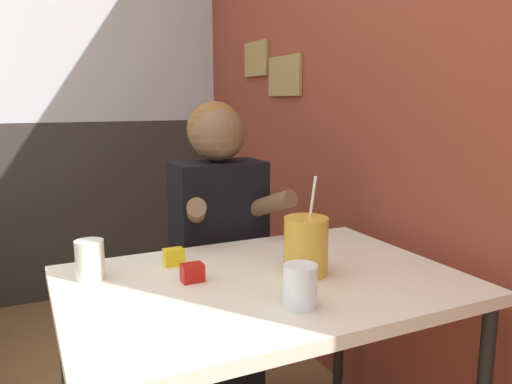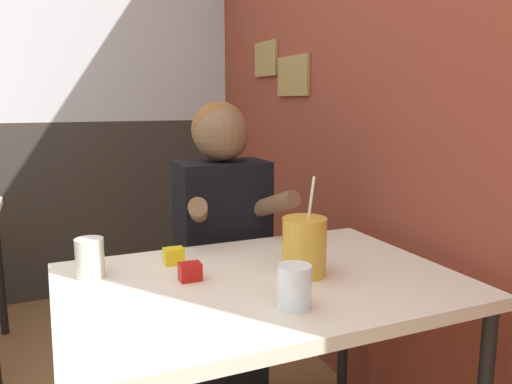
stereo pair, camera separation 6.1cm
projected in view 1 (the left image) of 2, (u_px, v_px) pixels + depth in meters
name	position (u px, v px, depth m)	size (l,w,h in m)	color
brick_wall_right	(305.00, 74.00, 2.34)	(0.08, 4.28, 2.70)	brown
main_table	(263.00, 301.00, 1.41)	(1.10, 0.76, 0.74)	beige
person_seated	(219.00, 252.00, 1.93)	(0.42, 0.41, 1.23)	black
cocktail_pitcher	(306.00, 246.00, 1.43)	(0.13, 0.13, 0.29)	gold
glass_near_pitcher	(300.00, 286.00, 1.20)	(0.08, 0.08, 0.11)	silver
glass_center	(90.00, 260.00, 1.39)	(0.08, 0.08, 0.11)	silver
condiment_ketchup	(192.00, 273.00, 1.38)	(0.06, 0.04, 0.05)	#B7140F
condiment_mustard	(174.00, 257.00, 1.51)	(0.06, 0.04, 0.05)	yellow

